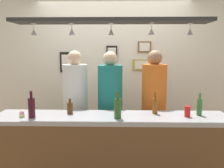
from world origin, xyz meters
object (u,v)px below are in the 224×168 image
person_right_orange_shirt (154,99)px  bottle_champagne_green (118,108)px  picture_frame_caricature (68,62)px  picture_frame_crest (112,54)px  bottle_beer_brown_stubby (70,108)px  bottle_wine_dark_red (32,107)px  person_left_white_patterned_shirt (75,99)px  bottle_beer_amber_tall (155,105)px  drink_can (187,111)px  bottle_beer_green_import (199,106)px  cupcake (22,114)px  picture_frame_lower_pair (142,65)px  person_middle_teal_shirt (110,100)px  picture_frame_upper_small (145,47)px

person_right_orange_shirt → bottle_champagne_green: 0.88m
picture_frame_caricature → picture_frame_crest: 0.76m
bottle_beer_brown_stubby → bottle_wine_dark_red: bearing=-154.7°
person_left_white_patterned_shirt → picture_frame_caricature: size_ratio=4.99×
bottle_beer_amber_tall → drink_can: (0.35, -0.14, -0.04)m
person_left_white_patterned_shirt → picture_frame_crest: size_ratio=6.52×
bottle_beer_green_import → picture_frame_caricature: size_ratio=0.76×
person_left_white_patterned_shirt → bottle_champagne_green: person_left_white_patterned_shirt is taller
person_right_orange_shirt → cupcake: bearing=-156.0°
bottle_wine_dark_red → picture_frame_lower_pair: size_ratio=1.00×
person_right_orange_shirt → bottle_beer_amber_tall: 0.50m
cupcake → picture_frame_caricature: bearing=81.6°
person_middle_teal_shirt → cupcake: bearing=-144.0°
picture_frame_upper_small → picture_frame_crest: bearing=180.0°
person_middle_teal_shirt → bottle_beer_brown_stubby: size_ratio=9.37×
person_middle_teal_shirt → picture_frame_crest: 1.01m
bottle_beer_green_import → picture_frame_crest: (-1.05, 1.35, 0.59)m
person_middle_teal_shirt → picture_frame_caricature: 1.19m
person_left_white_patterned_shirt → person_right_orange_shirt: bearing=0.0°
bottle_beer_green_import → cupcake: (-2.02, -0.15, -0.07)m
bottle_beer_green_import → person_left_white_patterned_shirt: bearing=160.1°
cupcake → picture_frame_upper_small: (1.51, 1.50, 0.77)m
picture_frame_caricature → person_right_orange_shirt: bearing=-30.5°
bottle_beer_amber_tall → bottle_beer_green_import: same height
bottle_beer_green_import → picture_frame_caricature: 2.29m
picture_frame_upper_small → picture_frame_crest: size_ratio=0.85×
picture_frame_crest → picture_frame_lower_pair: bearing=0.0°
drink_can → cupcake: (-1.86, -0.07, -0.03)m
bottle_beer_brown_stubby → picture_frame_caricature: bearing=102.3°
bottle_beer_green_import → picture_frame_lower_pair: (-0.55, 1.35, 0.40)m
picture_frame_caricature → bottle_beer_amber_tall: bearing=-44.9°
picture_frame_crest → picture_frame_lower_pair: (0.50, 0.00, -0.19)m
bottle_beer_brown_stubby → cupcake: bottle_beer_brown_stubby is taller
picture_frame_caricature → bottle_wine_dark_red: bearing=-94.0°
bottle_beer_brown_stubby → person_left_white_patterned_shirt: bearing=92.7°
cupcake → picture_frame_crest: (0.97, 1.50, 0.65)m
person_right_orange_shirt → picture_frame_caricature: person_right_orange_shirt is taller
drink_can → picture_frame_crest: bearing=122.1°
person_middle_teal_shirt → picture_frame_crest: (0.00, 0.80, 0.63)m
person_right_orange_shirt → drink_can: (0.29, -0.63, -0.01)m
cupcake → picture_frame_lower_pair: picture_frame_lower_pair is taller
bottle_beer_brown_stubby → picture_frame_crest: bearing=70.8°
person_left_white_patterned_shirt → bottle_beer_green_import: bearing=-19.9°
picture_frame_lower_pair → picture_frame_crest: bearing=180.0°
bottle_champagne_green → bottle_beer_brown_stubby: size_ratio=1.67×
bottle_beer_brown_stubby → cupcake: (-0.51, -0.18, -0.03)m
bottle_beer_amber_tall → picture_frame_crest: 1.52m
bottle_champagne_green → cupcake: bottle_champagne_green is taller
picture_frame_upper_small → picture_frame_crest: (-0.54, 0.00, -0.11)m
bottle_beer_brown_stubby → picture_frame_caricature: picture_frame_caricature is taller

